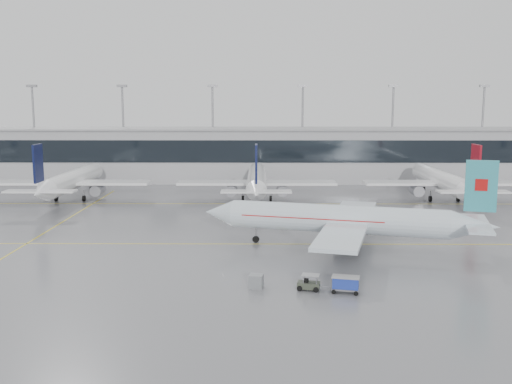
{
  "coord_description": "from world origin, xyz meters",
  "views": [
    {
      "loc": [
        0.58,
        -72.48,
        18.26
      ],
      "look_at": [
        0.0,
        12.0,
        5.0
      ],
      "focal_mm": 40.0,
      "sensor_mm": 36.0,
      "label": 1
    }
  ],
  "objects_px": {
    "air_canada_jet": "(347,220)",
    "gse_unit": "(256,281)",
    "baggage_tug": "(309,284)",
    "baggage_cart": "(346,283)"
  },
  "relations": [
    {
      "from": "baggage_tug",
      "to": "gse_unit",
      "type": "height_order",
      "value": "baggage_tug"
    },
    {
      "from": "baggage_tug",
      "to": "baggage_cart",
      "type": "bearing_deg",
      "value": 0.0
    },
    {
      "from": "baggage_tug",
      "to": "air_canada_jet",
      "type": "bearing_deg",
      "value": 82.03
    },
    {
      "from": "air_canada_jet",
      "to": "baggage_tug",
      "type": "distance_m",
      "value": 17.57
    },
    {
      "from": "baggage_cart",
      "to": "gse_unit",
      "type": "distance_m",
      "value": 8.81
    },
    {
      "from": "gse_unit",
      "to": "baggage_cart",
      "type": "bearing_deg",
      "value": 2.24
    },
    {
      "from": "baggage_cart",
      "to": "gse_unit",
      "type": "xyz_separation_m",
      "value": [
        -8.69,
        1.44,
        -0.28
      ]
    },
    {
      "from": "baggage_cart",
      "to": "gse_unit",
      "type": "height_order",
      "value": "baggage_cart"
    },
    {
      "from": "air_canada_jet",
      "to": "baggage_cart",
      "type": "relative_size",
      "value": 12.58
    },
    {
      "from": "air_canada_jet",
      "to": "gse_unit",
      "type": "bearing_deg",
      "value": 68.85
    }
  ]
}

